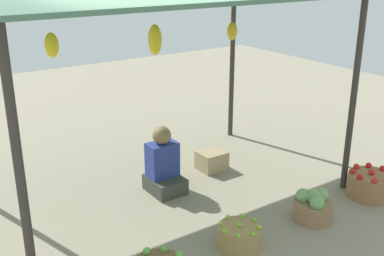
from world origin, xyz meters
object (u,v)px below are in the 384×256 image
vendor_person (163,167)px  basket_cabbages (313,207)px  wooden_crate_near_vendor (212,160)px  basket_limes (240,237)px  basket_red_tomatoes (370,185)px

vendor_person → basket_cabbages: bearing=-56.7°
vendor_person → wooden_crate_near_vendor: size_ratio=2.36×
vendor_person → basket_limes: vendor_person is taller
basket_cabbages → basket_red_tomatoes: basket_cabbages is taller
vendor_person → basket_cabbages: 1.69m
basket_limes → basket_red_tomatoes: 1.86m
vendor_person → basket_cabbages: size_ratio=1.95×
vendor_person → basket_red_tomatoes: size_ratio=1.60×
basket_cabbages → basket_red_tomatoes: (0.91, -0.01, -0.01)m
basket_red_tomatoes → basket_cabbages: bearing=179.3°
basket_red_tomatoes → wooden_crate_near_vendor: basket_red_tomatoes is taller
basket_cabbages → vendor_person: bearing=123.3°
vendor_person → basket_cabbages: vendor_person is taller
vendor_person → basket_cabbages: (0.93, -1.41, -0.15)m
vendor_person → wooden_crate_near_vendor: vendor_person is taller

